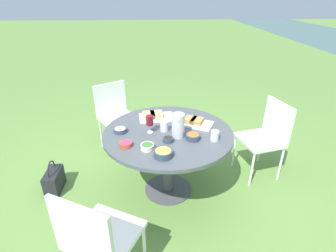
{
  "coord_description": "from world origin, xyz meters",
  "views": [
    {
      "loc": [
        2.25,
        -0.13,
        1.94
      ],
      "look_at": [
        0.0,
        0.0,
        0.79
      ],
      "focal_mm": 28.0,
      "sensor_mm": 36.0,
      "label": 1
    }
  ],
  "objects_px": {
    "water_pitcher": "(178,125)",
    "chair_near_right": "(97,236)",
    "chair_far_back": "(267,133)",
    "dining_table": "(168,141)",
    "handbag": "(54,180)",
    "chair_near_left": "(115,112)",
    "wine_glass": "(150,121)"
  },
  "relations": [
    {
      "from": "water_pitcher",
      "to": "chair_near_right",
      "type": "bearing_deg",
      "value": -33.45
    },
    {
      "from": "chair_near_right",
      "to": "chair_far_back",
      "type": "xyz_separation_m",
      "value": [
        -1.3,
        1.66,
        0.0
      ]
    },
    {
      "from": "dining_table",
      "to": "handbag",
      "type": "bearing_deg",
      "value": -93.19
    },
    {
      "from": "chair_near_right",
      "to": "water_pitcher",
      "type": "height_order",
      "value": "water_pitcher"
    },
    {
      "from": "chair_near_left",
      "to": "wine_glass",
      "type": "bearing_deg",
      "value": 25.71
    },
    {
      "from": "water_pitcher",
      "to": "wine_glass",
      "type": "xyz_separation_m",
      "value": [
        -0.09,
        -0.26,
        0.01
      ]
    },
    {
      "from": "chair_near_right",
      "to": "handbag",
      "type": "bearing_deg",
      "value": -147.28
    },
    {
      "from": "handbag",
      "to": "wine_glass",
      "type": "bearing_deg",
      "value": 85.8
    },
    {
      "from": "dining_table",
      "to": "chair_far_back",
      "type": "bearing_deg",
      "value": 103.47
    },
    {
      "from": "water_pitcher",
      "to": "wine_glass",
      "type": "bearing_deg",
      "value": -109.62
    },
    {
      "from": "chair_near_left",
      "to": "chair_near_right",
      "type": "bearing_deg",
      "value": 3.54
    },
    {
      "from": "water_pitcher",
      "to": "wine_glass",
      "type": "relative_size",
      "value": 1.3
    },
    {
      "from": "chair_far_back",
      "to": "water_pitcher",
      "type": "bearing_deg",
      "value": -70.28
    },
    {
      "from": "chair_near_left",
      "to": "water_pitcher",
      "type": "bearing_deg",
      "value": 34.35
    },
    {
      "from": "chair_far_back",
      "to": "chair_near_left",
      "type": "bearing_deg",
      "value": -111.62
    },
    {
      "from": "dining_table",
      "to": "chair_near_right",
      "type": "height_order",
      "value": "chair_near_right"
    },
    {
      "from": "dining_table",
      "to": "handbag",
      "type": "relative_size",
      "value": 3.46
    },
    {
      "from": "wine_glass",
      "to": "handbag",
      "type": "distance_m",
      "value": 1.28
    },
    {
      "from": "chair_near_right",
      "to": "wine_glass",
      "type": "relative_size",
      "value": 5.02
    },
    {
      "from": "wine_glass",
      "to": "chair_near_left",
      "type": "bearing_deg",
      "value": -154.29
    },
    {
      "from": "dining_table",
      "to": "chair_near_right",
      "type": "bearing_deg",
      "value": -26.98
    },
    {
      "from": "water_pitcher",
      "to": "handbag",
      "type": "relative_size",
      "value": 0.63
    },
    {
      "from": "dining_table",
      "to": "wine_glass",
      "type": "xyz_separation_m",
      "value": [
        0.01,
        -0.17,
        0.23
      ]
    },
    {
      "from": "dining_table",
      "to": "chair_far_back",
      "type": "height_order",
      "value": "chair_far_back"
    },
    {
      "from": "chair_near_right",
      "to": "handbag",
      "type": "relative_size",
      "value": 2.42
    },
    {
      "from": "water_pitcher",
      "to": "handbag",
      "type": "xyz_separation_m",
      "value": [
        -0.17,
        -1.32,
        -0.72
      ]
    },
    {
      "from": "wine_glass",
      "to": "handbag",
      "type": "bearing_deg",
      "value": -94.2
    },
    {
      "from": "chair_near_left",
      "to": "chair_near_right",
      "type": "xyz_separation_m",
      "value": [
        2.01,
        0.12,
        0.0
      ]
    },
    {
      "from": "chair_near_right",
      "to": "chair_far_back",
      "type": "height_order",
      "value": "same"
    },
    {
      "from": "chair_near_left",
      "to": "chair_near_right",
      "type": "relative_size",
      "value": 1.0
    },
    {
      "from": "chair_near_right",
      "to": "wine_glass",
      "type": "xyz_separation_m",
      "value": [
        -1.02,
        0.35,
        0.33
      ]
    },
    {
      "from": "chair_far_back",
      "to": "wine_glass",
      "type": "bearing_deg",
      "value": -77.9
    }
  ]
}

